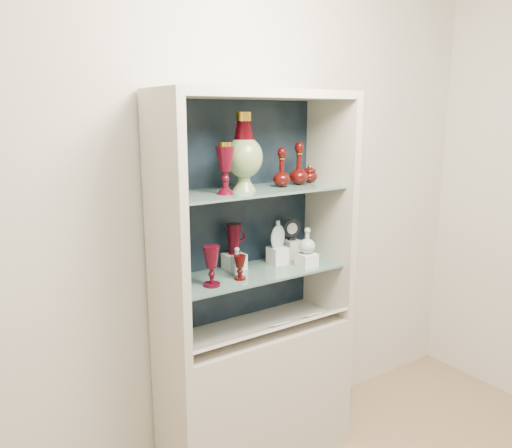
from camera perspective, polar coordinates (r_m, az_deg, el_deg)
wall_back at (r=2.62m, az=-2.69°, el=3.01°), size 3.50×0.02×2.80m
cabinet_base at (r=2.81m, az=0.00°, el=-18.78°), size 1.00×0.40×0.75m
cabinet_back_panel at (r=2.61m, az=-2.33°, el=1.29°), size 0.98×0.02×1.15m
cabinet_side_left at (r=2.22m, az=-10.32°, el=-0.87°), size 0.04×0.40×1.15m
cabinet_side_right at (r=2.74m, az=8.36°, el=1.72°), size 0.04×0.40×1.15m
cabinet_top_cap at (r=2.40m, az=0.00°, el=14.62°), size 1.00×0.40×0.04m
shelf_lower at (r=2.54m, az=-0.25°, el=-5.57°), size 0.92×0.34×0.01m
shelf_upper at (r=2.44m, az=-0.26°, el=3.85°), size 0.92×0.34×0.01m
label_ledge at (r=2.53m, az=1.42°, el=-12.01°), size 0.92×0.17×0.09m
label_card_0 at (r=2.68m, az=6.31°, el=-10.29°), size 0.10×0.06×0.03m
label_card_1 at (r=2.56m, az=2.57°, el=-11.38°), size 0.10×0.06×0.03m
pedestal_lamp_left at (r=2.17m, az=-9.42°, el=6.40°), size 0.11×0.11×0.27m
pedestal_lamp_right at (r=2.28m, az=-3.54°, el=6.37°), size 0.09×0.09×0.24m
enamel_urn at (r=2.39m, az=-1.37°, el=8.25°), size 0.20×0.20×0.37m
ruby_decanter_a at (r=2.60m, az=4.94°, el=7.22°), size 0.12×0.12×0.25m
ruby_decanter_b at (r=2.51m, az=2.96°, el=6.62°), size 0.11×0.11×0.21m
lidded_bowl at (r=2.69m, az=6.12°, el=5.76°), size 0.10×0.10×0.10m
cobalt_goblet at (r=2.35m, az=-9.92°, el=-5.00°), size 0.08×0.08×0.16m
ruby_goblet_tall at (r=2.31m, az=-5.11°, el=-4.84°), size 0.10×0.10×0.19m
ruby_goblet_small at (r=2.40m, az=-1.85°, el=-4.99°), size 0.07×0.07×0.12m
riser_ruby_pitcher at (r=2.57m, az=-2.51°, el=-4.29°), size 0.10×0.10×0.08m
ruby_pitcher at (r=2.54m, az=-2.54°, el=-1.72°), size 0.13×0.09×0.16m
clear_square_bottle at (r=2.48m, az=-2.19°, el=-4.21°), size 0.05×0.05×0.14m
riser_flat_flask at (r=2.66m, az=2.49°, el=-3.61°), size 0.09×0.09×0.09m
flat_flask at (r=2.62m, az=2.52°, el=-1.10°), size 0.11×0.07×0.15m
riser_clear_round_decanter at (r=2.62m, az=5.82°, el=-4.10°), size 0.09×0.09×0.07m
clear_round_decanter at (r=2.60m, az=5.87°, el=-1.97°), size 0.09×0.09×0.13m
riser_cameo_medallion at (r=2.77m, az=4.06°, el=-2.83°), size 0.08×0.08×0.10m
cameo_medallion at (r=2.74m, az=4.10°, el=-0.61°), size 0.11×0.06×0.12m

